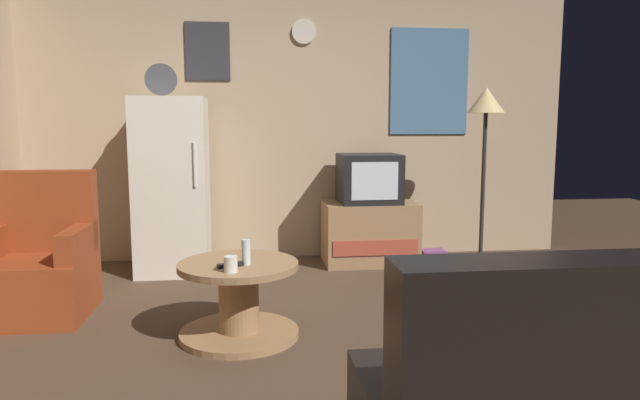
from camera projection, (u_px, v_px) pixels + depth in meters
name	position (u px, v px, depth m)	size (l,w,h in m)	color
ground_plane	(335.00, 352.00, 3.27)	(12.00, 12.00, 0.00)	#4C3828
wall_with_art	(298.00, 120.00, 5.51)	(5.20, 0.12, 2.62)	tan
fridge	(172.00, 185.00, 4.97)	(0.60, 0.62, 1.77)	silver
tv_stand	(370.00, 233.00, 5.33)	(0.84, 0.53, 0.57)	#9E754C
crt_tv	(369.00, 178.00, 5.26)	(0.54, 0.51, 0.44)	black
standing_lamp	(486.00, 114.00, 4.97)	(0.32, 0.32, 1.59)	#332D28
coffee_table	(239.00, 300.00, 3.49)	(0.72, 0.72, 0.46)	#9E754C
wine_glass	(246.00, 252.00, 3.39)	(0.05, 0.05, 0.15)	silver
mug_ceramic_white	(231.00, 264.00, 3.22)	(0.08, 0.08, 0.09)	silver
remote_control	(230.00, 265.00, 3.34)	(0.15, 0.04, 0.02)	black
armchair	(38.00, 265.00, 3.89)	(0.68, 0.68, 0.96)	maroon
book_stack	(433.00, 257.00, 5.30)	(0.22, 0.17, 0.13)	#488C38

